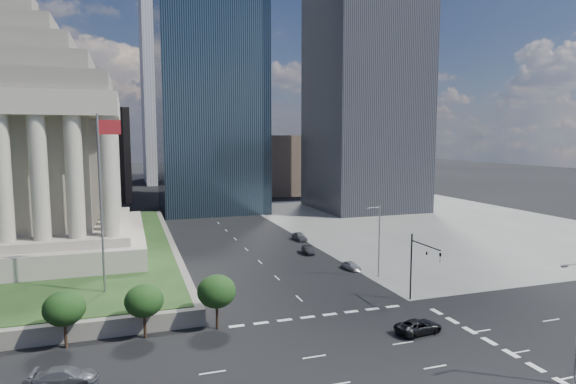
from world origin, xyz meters
name	(u,v)px	position (x,y,z in m)	size (l,w,h in m)	color
ground	(201,207)	(0.00, 100.00, 0.00)	(500.00, 500.00, 0.00)	black
sidewalk_ne	(429,222)	(46.00, 60.00, 0.01)	(68.00, 90.00, 0.03)	slate
war_memorial	(19,123)	(-34.00, 48.00, 21.40)	(34.00, 34.00, 39.00)	#A29788
flagpole	(102,193)	(-21.83, 24.00, 13.11)	(2.52, 0.24, 20.00)	slate
midrise_glass	(210,96)	(2.00, 95.00, 30.00)	(26.00, 26.00, 60.00)	black
highrise_ne	(366,20)	(42.00, 85.00, 50.00)	(26.00, 28.00, 100.00)	black
building_filler_ne	(279,164)	(32.00, 130.00, 10.00)	(20.00, 30.00, 20.00)	brown
building_filler_nw	(90,154)	(-30.00, 130.00, 14.00)	(24.00, 30.00, 28.00)	brown
traffic_signal_ne	(420,260)	(12.50, 13.70, 5.25)	(0.30, 5.74, 8.00)	black
street_lamp_north	(378,237)	(13.33, 25.00, 5.66)	(2.13, 0.22, 10.00)	slate
pickup_truck	(419,326)	(7.76, 6.59, 0.68)	(2.25, 4.88, 1.36)	black
suv_grey	(66,376)	(-24.21, 6.63, 0.71)	(4.89, 1.99, 1.42)	#4F5156
parked_sedan_near	(351,266)	(11.50, 29.50, 0.62)	(3.62, 1.46, 1.23)	#95979D
parked_sedan_mid	(308,250)	(9.00, 40.65, 0.65)	(1.37, 3.93, 1.29)	black
parked_sedan_far	(299,236)	(11.23, 51.03, 0.76)	(4.46, 1.79, 1.52)	#525359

